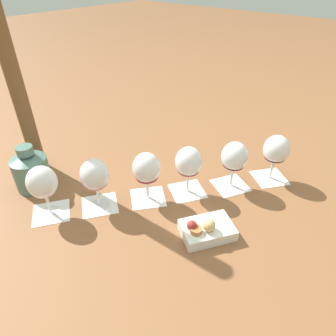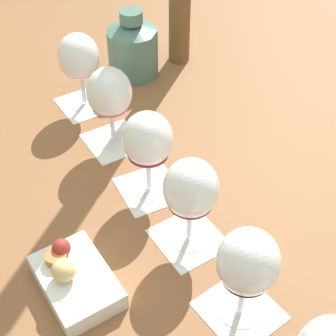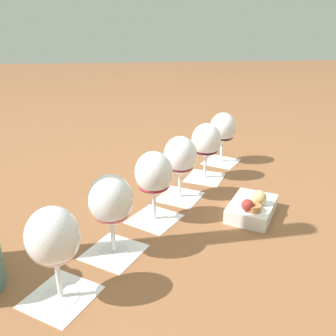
# 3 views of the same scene
# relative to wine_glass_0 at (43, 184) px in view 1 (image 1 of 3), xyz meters

# --- Properties ---
(ground_plane) EXTENTS (8.00, 8.00, 0.00)m
(ground_plane) POSITION_rel_wine_glass_0_xyz_m (0.22, 0.29, -0.11)
(ground_plane) COLOR brown
(tasting_card_0) EXTENTS (0.15, 0.15, 0.00)m
(tasting_card_0) POSITION_rel_wine_glass_0_xyz_m (-0.00, 0.00, -0.11)
(tasting_card_0) COLOR white
(tasting_card_0) RESTS_ON ground_plane
(tasting_card_1) EXTENTS (0.15, 0.15, 0.00)m
(tasting_card_1) POSITION_rel_wine_glass_0_xyz_m (0.09, 0.12, -0.11)
(tasting_card_1) COLOR white
(tasting_card_1) RESTS_ON ground_plane
(tasting_card_2) EXTENTS (0.15, 0.15, 0.00)m
(tasting_card_2) POSITION_rel_wine_glass_0_xyz_m (0.18, 0.24, -0.11)
(tasting_card_2) COLOR white
(tasting_card_2) RESTS_ON ground_plane
(tasting_card_3) EXTENTS (0.14, 0.15, 0.00)m
(tasting_card_3) POSITION_rel_wine_glass_0_xyz_m (0.26, 0.35, -0.11)
(tasting_card_3) COLOR white
(tasting_card_3) RESTS_ON ground_plane
(tasting_card_4) EXTENTS (0.14, 0.14, 0.00)m
(tasting_card_4) POSITION_rel_wine_glass_0_xyz_m (0.35, 0.47, -0.11)
(tasting_card_4) COLOR white
(tasting_card_4) RESTS_ON ground_plane
(tasting_card_5) EXTENTS (0.15, 0.15, 0.00)m
(tasting_card_5) POSITION_rel_wine_glass_0_xyz_m (0.43, 0.59, -0.11)
(tasting_card_5) COLOR white
(tasting_card_5) RESTS_ON ground_plane
(wine_glass_0) EXTENTS (0.09, 0.09, 0.16)m
(wine_glass_0) POSITION_rel_wine_glass_0_xyz_m (0.00, 0.00, 0.00)
(wine_glass_0) COLOR white
(wine_glass_0) RESTS_ON tasting_card_0
(wine_glass_1) EXTENTS (0.09, 0.09, 0.16)m
(wine_glass_1) POSITION_rel_wine_glass_0_xyz_m (0.09, 0.12, 0.00)
(wine_glass_1) COLOR white
(wine_glass_1) RESTS_ON tasting_card_1
(wine_glass_2) EXTENTS (0.09, 0.09, 0.16)m
(wine_glass_2) POSITION_rel_wine_glass_0_xyz_m (0.18, 0.24, 0.00)
(wine_glass_2) COLOR white
(wine_glass_2) RESTS_ON tasting_card_2
(wine_glass_3) EXTENTS (0.09, 0.09, 0.16)m
(wine_glass_3) POSITION_rel_wine_glass_0_xyz_m (0.26, 0.35, 0.00)
(wine_glass_3) COLOR white
(wine_glass_3) RESTS_ON tasting_card_3
(wine_glass_4) EXTENTS (0.09, 0.09, 0.16)m
(wine_glass_4) POSITION_rel_wine_glass_0_xyz_m (0.35, 0.47, 0.00)
(wine_glass_4) COLOR white
(wine_glass_4) RESTS_ON tasting_card_4
(wine_glass_5) EXTENTS (0.09, 0.09, 0.16)m
(wine_glass_5) POSITION_rel_wine_glass_0_xyz_m (0.43, 0.59, 0.00)
(wine_glass_5) COLOR white
(wine_glass_5) RESTS_ON tasting_card_5
(ceramic_vase) EXTENTS (0.11, 0.11, 0.15)m
(ceramic_vase) POSITION_rel_wine_glass_0_xyz_m (-0.16, 0.04, -0.04)
(ceramic_vase) COLOR #4C7066
(ceramic_vase) RESTS_ON ground_plane
(snack_dish) EXTENTS (0.16, 0.17, 0.07)m
(snack_dish) POSITION_rel_wine_glass_0_xyz_m (0.41, 0.23, -0.09)
(snack_dish) COLOR white
(snack_dish) RESTS_ON ground_plane
(umbrella_pole) EXTENTS (0.05, 0.05, 0.73)m
(umbrella_pole) POSITION_rel_wine_glass_0_xyz_m (-0.25, 0.11, 0.26)
(umbrella_pole) COLOR brown
(umbrella_pole) RESTS_ON ground_plane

